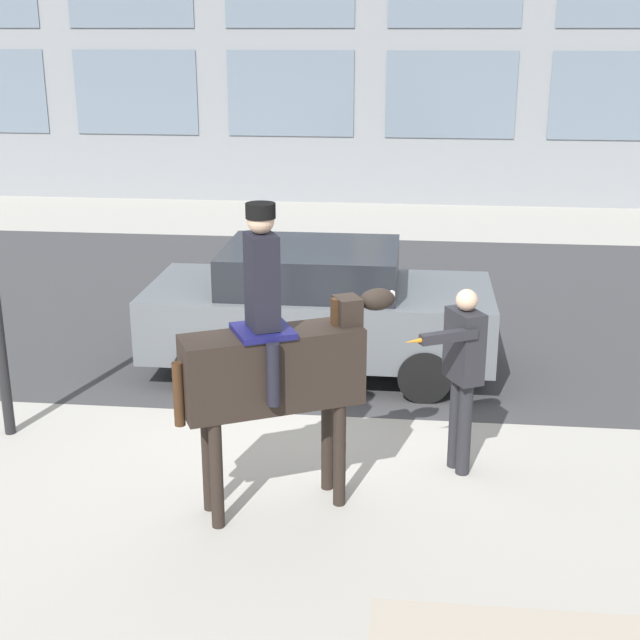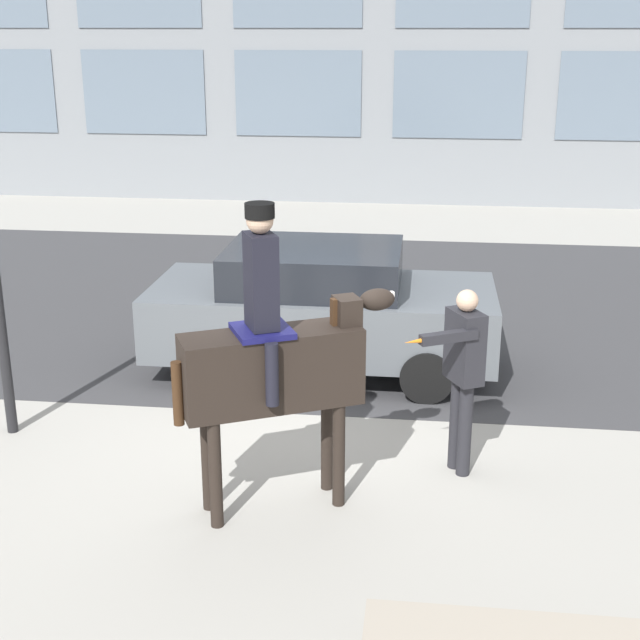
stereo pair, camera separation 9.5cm
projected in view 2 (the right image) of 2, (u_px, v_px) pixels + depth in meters
name	position (u px, v px, depth m)	size (l,w,h in m)	color
ground_plane	(300.00, 435.00, 9.25)	(80.00, 80.00, 0.00)	#9E9B93
road_surface	(343.00, 301.00, 13.73)	(25.29, 8.50, 0.01)	#38383A
mounted_horse_lead	(275.00, 361.00, 7.45)	(1.82, 1.10, 2.71)	black
pedestrian_bystander	(463.00, 367.00, 8.17)	(0.75, 0.74, 1.80)	#232328
street_car_near_lane	(321.00, 308.00, 10.77)	(4.13, 1.90, 1.55)	#51565B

